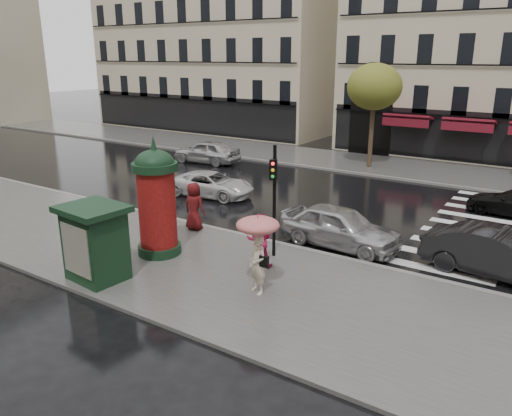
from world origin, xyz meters
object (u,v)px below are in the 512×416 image
Objects in this scene: woman_red at (260,240)px; man_burgundy at (194,206)px; traffic_light at (274,191)px; woman_umbrella at (258,242)px; newsstand at (95,242)px; car_white at (211,184)px; morris_column at (157,199)px; car_far_silver at (207,152)px; car_silver at (340,227)px; car_darkgrey at (499,254)px.

woman_red is 0.94× the size of man_burgundy.
man_burgundy is at bearing 171.01° from traffic_light.
traffic_light is at bearing -110.28° from woman_red.
newsstand is at bearing -157.72° from woman_umbrella.
traffic_light is at bearing -134.21° from car_white.
woman_umbrella is at bearing -67.72° from traffic_light.
newsstand is (-0.14, -2.68, -0.81)m from morris_column.
car_far_silver is (-5.44, 6.38, 0.16)m from car_white.
man_burgundy is at bearing 95.05° from newsstand.
woman_umbrella is 19.96m from car_far_silver.
woman_red is 3.75m from car_silver.
traffic_light reaches higher than newsstand.
woman_red is at bearing 157.49° from man_burgundy.
woman_umbrella is 3.05m from traffic_light.
traffic_light is at bearing 169.59° from man_burgundy.
car_darkgrey is at bearing -107.19° from car_white.
morris_column is at bearing -150.77° from traffic_light.
car_white is (-8.58, 2.94, -0.18)m from car_silver.
car_silver is at bearing 50.62° from car_far_silver.
traffic_light is 0.89× the size of car_white.
woman_umbrella reaches higher than car_far_silver.
car_silver is at bearing 100.08° from car_darkgrey.
car_far_silver reaches higher than car_white.
car_silver is (5.24, 7.20, -0.58)m from newsstand.
woman_umbrella reaches higher than woman_red.
car_white is at bearing 135.36° from woman_umbrella.
traffic_light is at bearing 51.31° from newsstand.
woman_umbrella is 0.51× the size of car_darkgrey.
newsstand is (-4.90, -2.01, -0.38)m from woman_umbrella.
morris_column is at bearing 120.77° from car_darkgrey.
morris_column reaches higher than man_burgundy.
newsstand reaches higher than car_silver.
car_far_silver is at bearing 136.83° from traffic_light.
car_silver is at bearing 86.20° from woman_umbrella.
morris_column reaches higher than car_silver.
car_darkgrey is (5.87, 5.59, -0.96)m from woman_umbrella.
man_burgundy is 0.44× the size of car_white.
morris_column is 16.51m from car_far_silver.
morris_column reaches higher than woman_umbrella.
car_silver reaches higher than car_darkgrey.
woman_red is 0.42× the size of car_white.
man_burgundy is 6.01m from car_silver.
man_burgundy is 0.43× the size of car_far_silver.
man_burgundy is 5.43m from newsstand.
car_silver is at bearing -135.39° from woman_red.
traffic_light is (4.26, -0.67, 1.45)m from man_burgundy.
traffic_light is 0.85× the size of car_silver.
newsstand is 0.53× the size of car_far_silver.
car_silver is 1.04× the size of car_white.
car_silver reaches higher than car_white.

